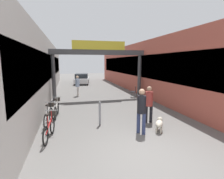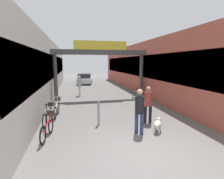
{
  "view_description": "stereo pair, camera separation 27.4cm",
  "coord_description": "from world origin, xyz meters",
  "px_view_note": "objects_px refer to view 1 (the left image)",
  "views": [
    {
      "loc": [
        -2.32,
        -4.61,
        2.79
      ],
      "look_at": [
        0.0,
        4.59,
        1.3
      ],
      "focal_mm": 28.0,
      "sensor_mm": 36.0,
      "label": 1
    },
    {
      "loc": [
        -2.06,
        -4.68,
        2.79
      ],
      "look_at": [
        0.0,
        4.59,
        1.3
      ],
      "focal_mm": 28.0,
      "sensor_mm": 36.0,
      "label": 2
    }
  ],
  "objects_px": {
    "parked_car_white": "(82,79)",
    "pedestrian_companion": "(149,102)",
    "bollard_post_metal": "(100,113)",
    "dog_on_leash": "(159,123)",
    "bicycle_silver_third": "(57,108)",
    "pedestrian_carrying_crate": "(78,85)",
    "bicycle_red_nearest": "(50,126)",
    "cafe_chair_black_nearer": "(134,91)",
    "bicycle_black_second": "(49,115)",
    "pedestrian_with_dog": "(141,108)"
  },
  "relations": [
    {
      "from": "pedestrian_companion",
      "to": "pedestrian_carrying_crate",
      "type": "distance_m",
      "value": 7.9
    },
    {
      "from": "pedestrian_carrying_crate",
      "to": "dog_on_leash",
      "type": "bearing_deg",
      "value": -71.67
    },
    {
      "from": "bicycle_black_second",
      "to": "pedestrian_carrying_crate",
      "type": "bearing_deg",
      "value": 75.94
    },
    {
      "from": "pedestrian_with_dog",
      "to": "dog_on_leash",
      "type": "distance_m",
      "value": 1.07
    },
    {
      "from": "dog_on_leash",
      "to": "pedestrian_with_dog",
      "type": "bearing_deg",
      "value": -177.4
    },
    {
      "from": "dog_on_leash",
      "to": "bollard_post_metal",
      "type": "height_order",
      "value": "bollard_post_metal"
    },
    {
      "from": "pedestrian_carrying_crate",
      "to": "parked_car_white",
      "type": "distance_m",
      "value": 8.51
    },
    {
      "from": "bicycle_silver_third",
      "to": "cafe_chair_black_nearer",
      "type": "bearing_deg",
      "value": 32.47
    },
    {
      "from": "dog_on_leash",
      "to": "bicycle_silver_third",
      "type": "height_order",
      "value": "bicycle_silver_third"
    },
    {
      "from": "pedestrian_with_dog",
      "to": "dog_on_leash",
      "type": "relative_size",
      "value": 2.45
    },
    {
      "from": "bicycle_black_second",
      "to": "dog_on_leash",
      "type": "bearing_deg",
      "value": -23.49
    },
    {
      "from": "cafe_chair_black_nearer",
      "to": "bicycle_red_nearest",
      "type": "bearing_deg",
      "value": -132.59
    },
    {
      "from": "bollard_post_metal",
      "to": "bicycle_black_second",
      "type": "bearing_deg",
      "value": 163.29
    },
    {
      "from": "pedestrian_carrying_crate",
      "to": "bicycle_red_nearest",
      "type": "distance_m",
      "value": 8.17
    },
    {
      "from": "cafe_chair_black_nearer",
      "to": "bicycle_black_second",
      "type": "bearing_deg",
      "value": -141.18
    },
    {
      "from": "bollard_post_metal",
      "to": "pedestrian_companion",
      "type": "bearing_deg",
      "value": -5.01
    },
    {
      "from": "pedestrian_with_dog",
      "to": "parked_car_white",
      "type": "relative_size",
      "value": 0.42
    },
    {
      "from": "bollard_post_metal",
      "to": "pedestrian_carrying_crate",
      "type": "bearing_deg",
      "value": 94.55
    },
    {
      "from": "bollard_post_metal",
      "to": "bicycle_red_nearest",
      "type": "bearing_deg",
      "value": -157.47
    },
    {
      "from": "pedestrian_with_dog",
      "to": "parked_car_white",
      "type": "distance_m",
      "value": 16.96
    },
    {
      "from": "dog_on_leash",
      "to": "bicycle_red_nearest",
      "type": "relative_size",
      "value": 0.43
    },
    {
      "from": "bicycle_black_second",
      "to": "cafe_chair_black_nearer",
      "type": "xyz_separation_m",
      "value": [
        5.97,
        4.8,
        0.1
      ]
    },
    {
      "from": "bicycle_silver_third",
      "to": "bollard_post_metal",
      "type": "bearing_deg",
      "value": -43.45
    },
    {
      "from": "parked_car_white",
      "to": "pedestrian_companion",
      "type": "bearing_deg",
      "value": -83.36
    },
    {
      "from": "pedestrian_with_dog",
      "to": "cafe_chair_black_nearer",
      "type": "bearing_deg",
      "value": 70.78
    },
    {
      "from": "pedestrian_carrying_crate",
      "to": "cafe_chair_black_nearer",
      "type": "distance_m",
      "value": 4.68
    },
    {
      "from": "bicycle_black_second",
      "to": "bollard_post_metal",
      "type": "height_order",
      "value": "bollard_post_metal"
    },
    {
      "from": "pedestrian_with_dog",
      "to": "bollard_post_metal",
      "type": "distance_m",
      "value": 1.97
    },
    {
      "from": "bollard_post_metal",
      "to": "bicycle_silver_third",
      "type": "bearing_deg",
      "value": 136.55
    },
    {
      "from": "bicycle_red_nearest",
      "to": "parked_car_white",
      "type": "bearing_deg",
      "value": 81.53
    },
    {
      "from": "bicycle_red_nearest",
      "to": "cafe_chair_black_nearer",
      "type": "relative_size",
      "value": 1.89
    },
    {
      "from": "pedestrian_carrying_crate",
      "to": "bicycle_silver_third",
      "type": "bearing_deg",
      "value": -104.36
    },
    {
      "from": "pedestrian_with_dog",
      "to": "pedestrian_companion",
      "type": "relative_size",
      "value": 1.04
    },
    {
      "from": "dog_on_leash",
      "to": "cafe_chair_black_nearer",
      "type": "relative_size",
      "value": 0.82
    },
    {
      "from": "pedestrian_companion",
      "to": "bicycle_red_nearest",
      "type": "bearing_deg",
      "value": -171.46
    },
    {
      "from": "bicycle_red_nearest",
      "to": "cafe_chair_black_nearer",
      "type": "distance_m",
      "value": 8.57
    },
    {
      "from": "pedestrian_with_dog",
      "to": "pedestrian_carrying_crate",
      "type": "height_order",
      "value": "pedestrian_with_dog"
    },
    {
      "from": "pedestrian_companion",
      "to": "dog_on_leash",
      "type": "xyz_separation_m",
      "value": [
        -0.04,
        -1.07,
        -0.65
      ]
    },
    {
      "from": "parked_car_white",
      "to": "bicycle_black_second",
      "type": "bearing_deg",
      "value": -99.94
    },
    {
      "from": "bollard_post_metal",
      "to": "parked_car_white",
      "type": "height_order",
      "value": "parked_car_white"
    },
    {
      "from": "bicycle_silver_third",
      "to": "parked_car_white",
      "type": "height_order",
      "value": "parked_car_white"
    },
    {
      "from": "pedestrian_with_dog",
      "to": "bicycle_red_nearest",
      "type": "xyz_separation_m",
      "value": [
        -3.44,
        0.46,
        -0.59
      ]
    },
    {
      "from": "pedestrian_companion",
      "to": "bicycle_red_nearest",
      "type": "height_order",
      "value": "pedestrian_companion"
    },
    {
      "from": "dog_on_leash",
      "to": "bicycle_silver_third",
      "type": "xyz_separation_m",
      "value": [
        -4.16,
        3.1,
        0.11
      ]
    },
    {
      "from": "pedestrian_carrying_crate",
      "to": "bicycle_silver_third",
      "type": "xyz_separation_m",
      "value": [
        -1.37,
        -5.34,
        -0.53
      ]
    },
    {
      "from": "bicycle_black_second",
      "to": "cafe_chair_black_nearer",
      "type": "distance_m",
      "value": 7.66
    },
    {
      "from": "pedestrian_carrying_crate",
      "to": "bicycle_silver_third",
      "type": "distance_m",
      "value": 5.54
    },
    {
      "from": "bollard_post_metal",
      "to": "parked_car_white",
      "type": "distance_m",
      "value": 15.63
    },
    {
      "from": "bollard_post_metal",
      "to": "cafe_chair_black_nearer",
      "type": "distance_m",
      "value": 6.64
    },
    {
      "from": "pedestrian_carrying_crate",
      "to": "dog_on_leash",
      "type": "height_order",
      "value": "pedestrian_carrying_crate"
    }
  ]
}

